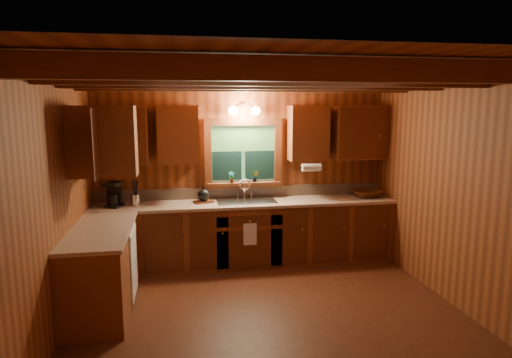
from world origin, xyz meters
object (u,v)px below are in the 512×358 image
object	(u,v)px
coffee_maker	(114,194)
cutting_board	(204,202)
wicker_basket	(366,194)
sink	(246,204)

from	to	relation	value
coffee_maker	cutting_board	size ratio (longest dim) A/B	1.31
coffee_maker	wicker_basket	distance (m)	3.58
coffee_maker	wicker_basket	bearing A→B (deg)	22.51
wicker_basket	sink	bearing A→B (deg)	-179.76
cutting_board	wicker_basket	xyz separation A→B (m)	(2.39, -0.03, 0.04)
sink	cutting_board	size ratio (longest dim) A/B	3.26
cutting_board	wicker_basket	world-z (taller)	wicker_basket
sink	coffee_maker	size ratio (longest dim) A/B	2.48
sink	wicker_basket	size ratio (longest dim) A/B	2.03
sink	coffee_maker	world-z (taller)	coffee_maker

